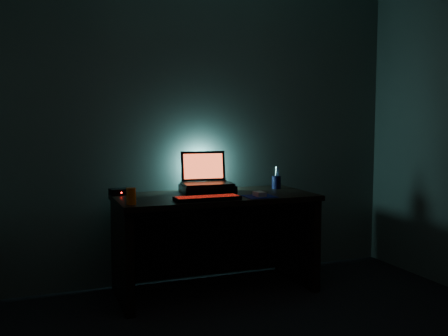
{
  "coord_description": "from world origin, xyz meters",
  "views": [
    {
      "loc": [
        -1.28,
        -1.91,
        1.29
      ],
      "look_at": [
        0.05,
        1.57,
        0.96
      ],
      "focal_mm": 40.0,
      "sensor_mm": 36.0,
      "label": 1
    }
  ],
  "objects_px": {
    "keyboard": "(207,198)",
    "router": "(119,192)",
    "laptop": "(206,177)",
    "mouse": "(260,194)",
    "pen_cup": "(276,182)",
    "juice_glass": "(131,196)"
  },
  "relations": [
    {
      "from": "keyboard",
      "to": "router",
      "type": "bearing_deg",
      "value": 138.93
    },
    {
      "from": "laptop",
      "to": "mouse",
      "type": "distance_m",
      "value": 0.5
    },
    {
      "from": "keyboard",
      "to": "router",
      "type": "distance_m",
      "value": 0.72
    },
    {
      "from": "pen_cup",
      "to": "juice_glass",
      "type": "height_order",
      "value": "juice_glass"
    },
    {
      "from": "mouse",
      "to": "router",
      "type": "height_order",
      "value": "router"
    },
    {
      "from": "pen_cup",
      "to": "keyboard",
      "type": "bearing_deg",
      "value": -152.73
    },
    {
      "from": "keyboard",
      "to": "router",
      "type": "xyz_separation_m",
      "value": [
        -0.54,
        0.49,
        0.01
      ]
    },
    {
      "from": "router",
      "to": "pen_cup",
      "type": "bearing_deg",
      "value": -11.04
    },
    {
      "from": "mouse",
      "to": "router",
      "type": "distance_m",
      "value": 1.06
    },
    {
      "from": "mouse",
      "to": "pen_cup",
      "type": "xyz_separation_m",
      "value": [
        0.32,
        0.36,
        0.03
      ]
    },
    {
      "from": "laptop",
      "to": "pen_cup",
      "type": "bearing_deg",
      "value": 1.84
    },
    {
      "from": "router",
      "to": "laptop",
      "type": "bearing_deg",
      "value": -12.81
    },
    {
      "from": "pen_cup",
      "to": "juice_glass",
      "type": "distance_m",
      "value": 1.33
    },
    {
      "from": "pen_cup",
      "to": "router",
      "type": "height_order",
      "value": "pen_cup"
    },
    {
      "from": "pen_cup",
      "to": "router",
      "type": "distance_m",
      "value": 1.28
    },
    {
      "from": "laptop",
      "to": "juice_glass",
      "type": "xyz_separation_m",
      "value": [
        -0.66,
        -0.4,
        -0.06
      ]
    },
    {
      "from": "keyboard",
      "to": "router",
      "type": "height_order",
      "value": "router"
    },
    {
      "from": "keyboard",
      "to": "pen_cup",
      "type": "bearing_deg",
      "value": 28.39
    },
    {
      "from": "laptop",
      "to": "keyboard",
      "type": "distance_m",
      "value": 0.44
    },
    {
      "from": "pen_cup",
      "to": "juice_glass",
      "type": "xyz_separation_m",
      "value": [
        -1.27,
        -0.37,
        0.0
      ]
    },
    {
      "from": "laptop",
      "to": "pen_cup",
      "type": "relative_size",
      "value": 3.78
    },
    {
      "from": "keyboard",
      "to": "pen_cup",
      "type": "distance_m",
      "value": 0.83
    }
  ]
}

